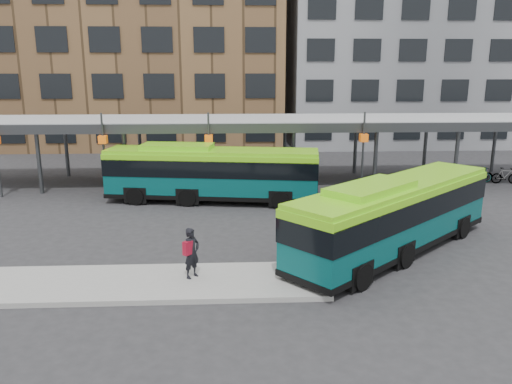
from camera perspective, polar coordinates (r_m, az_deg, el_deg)
name	(u,v)px	position (r m, az deg, el deg)	size (l,w,h in m)	color
ground	(275,252)	(20.28, 2.15, -6.87)	(120.00, 120.00, 0.00)	#28282B
boarding_island	(121,284)	(17.81, -15.18, -10.08)	(14.00, 3.00, 0.18)	gray
canopy	(257,122)	(31.97, 0.13, 7.97)	(40.00, 6.53, 4.80)	#999B9E
building_brick	(144,29)	(51.72, -12.66, 17.75)	(26.00, 14.00, 22.00)	brown
building_grey	(409,40)	(53.96, 17.04, 16.25)	(24.00, 14.00, 20.00)	slate
bus_front	(395,214)	(20.47, 15.62, -2.41)	(10.06, 9.26, 3.11)	#06494A
bus_rear	(211,172)	(27.62, -5.13, 2.28)	(11.84, 4.18, 3.20)	#06494A
pedestrian	(192,253)	(17.30, -7.38, -6.89)	(0.74, 0.77, 1.77)	black
bike_rack	(466,176)	(35.14, 22.91, 1.74)	(6.70, 1.60, 1.05)	slate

